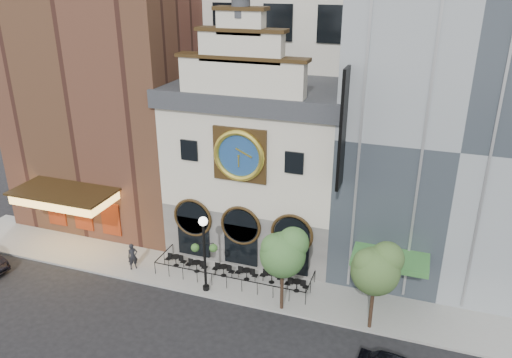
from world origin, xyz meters
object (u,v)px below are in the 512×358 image
object	(u,v)px
bistro_2	(223,270)
bistro_4	(272,277)
bistro_3	(247,274)
bistro_0	(176,260)
pedestrian	(133,256)
tree_right	(377,267)
tree_left	(284,251)
lamppost	(204,246)
bistro_5	(297,285)
bistro_1	(197,266)

from	to	relation	value
bistro_2	bistro_4	bearing A→B (deg)	5.32
bistro_3	bistro_0	bearing A→B (deg)	-179.83
pedestrian	tree_right	world-z (taller)	tree_right
pedestrian	tree_left	xyz separation A→B (m)	(11.10, -0.87, 3.07)
bistro_4	tree_right	world-z (taller)	tree_right
bistro_2	tree_left	xyz separation A→B (m)	(4.79, -2.07, 3.56)
bistro_4	pedestrian	world-z (taller)	pedestrian
bistro_0	lamppost	xyz separation A→B (m)	(3.20, -1.94, 2.82)
bistro_5	pedestrian	distance (m)	11.54
tree_left	pedestrian	bearing A→B (deg)	175.53
bistro_2	tree_right	size ratio (longest dim) A/B	0.29
tree_left	tree_right	size ratio (longest dim) A/B	1.00
bistro_4	lamppost	distance (m)	5.21
bistro_2	bistro_4	size ratio (longest dim) A/B	1.00
tree_right	pedestrian	bearing A→B (deg)	176.98
bistro_3	bistro_5	size ratio (longest dim) A/B	1.00
bistro_5	tree_left	distance (m)	4.09
bistro_5	tree_left	world-z (taller)	tree_left
bistro_4	pedestrian	xyz separation A→B (m)	(-9.65, -1.51, 0.49)
bistro_3	bistro_1	bearing A→B (deg)	-176.67
bistro_0	bistro_5	distance (m)	8.84
bistro_4	pedestrian	size ratio (longest dim) A/B	0.83
bistro_1	tree_right	world-z (taller)	tree_right
bistro_0	pedestrian	world-z (taller)	pedestrian
bistro_3	bistro_4	world-z (taller)	same
bistro_1	pedestrian	world-z (taller)	pedestrian
bistro_1	bistro_3	size ratio (longest dim) A/B	1.00
bistro_5	lamppost	distance (m)	6.55
bistro_4	lamppost	bearing A→B (deg)	-150.24
lamppost	tree_right	size ratio (longest dim) A/B	0.96
bistro_3	tree_right	world-z (taller)	tree_right
bistro_5	bistro_4	bearing A→B (deg)	167.89
lamppost	bistro_4	bearing A→B (deg)	12.17
bistro_1	bistro_4	size ratio (longest dim) A/B	1.00
lamppost	bistro_5	bearing A→B (deg)	-0.04
bistro_2	lamppost	world-z (taller)	lamppost
bistro_5	lamppost	world-z (taller)	lamppost
bistro_1	tree_left	bearing A→B (deg)	-16.06
lamppost	pedestrian	bearing A→B (deg)	155.91
bistro_1	bistro_3	world-z (taller)	same
tree_right	bistro_5	bearing A→B (deg)	158.35
bistro_2	lamppost	xyz separation A→B (m)	(-0.46, -1.86, 2.82)
bistro_1	bistro_2	distance (m)	1.96
bistro_0	bistro_5	bearing A→B (deg)	-1.00
bistro_0	bistro_5	size ratio (longest dim) A/B	1.00
bistro_0	bistro_4	distance (m)	7.01
bistro_5	tree_right	world-z (taller)	tree_right
bistro_4	tree_right	bearing A→B (deg)	-19.19
bistro_1	bistro_4	world-z (taller)	same
bistro_0	bistro_3	size ratio (longest dim) A/B	1.00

